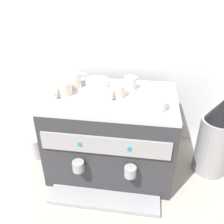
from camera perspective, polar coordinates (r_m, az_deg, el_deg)
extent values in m
plane|color=#9E998E|center=(1.46, 0.00, -12.11)|extent=(4.00, 4.00, 0.00)
cube|color=silver|center=(1.51, 1.95, 10.24)|extent=(2.80, 0.03, 0.94)
cube|color=#2D2D33|center=(1.32, 0.00, -5.19)|extent=(0.64, 0.44, 0.43)
cube|color=#B7B7BC|center=(1.21, 0.00, 3.50)|extent=(0.64, 0.44, 0.02)
cube|color=#939399|center=(1.09, -1.80, -7.94)|extent=(0.59, 0.01, 0.09)
cylinder|color=#1E7AB7|center=(1.10, -7.67, -7.56)|extent=(0.02, 0.01, 0.02)
cylinder|color=#1E7AB7|center=(1.07, 4.13, -8.70)|extent=(0.02, 0.01, 0.02)
cube|color=#939399|center=(1.26, -1.95, -19.88)|extent=(0.55, 0.12, 0.02)
cylinder|color=#939399|center=(1.17, -7.97, -12.53)|extent=(0.06, 0.06, 0.05)
cylinder|color=#939399|center=(1.13, 4.34, -13.86)|extent=(0.06, 0.06, 0.05)
cylinder|color=beige|center=(1.23, -11.40, 5.48)|extent=(0.08, 0.08, 0.07)
torus|color=beige|center=(1.19, -13.01, 4.54)|extent=(0.03, 0.05, 0.05)
cylinder|color=beige|center=(1.19, 1.26, 5.13)|extent=(0.08, 0.08, 0.06)
torus|color=beige|center=(1.15, 0.18, 4.24)|extent=(0.03, 0.05, 0.05)
cylinder|color=beige|center=(1.31, -8.97, 7.51)|extent=(0.08, 0.08, 0.08)
torus|color=beige|center=(1.33, -6.87, 8.00)|extent=(0.05, 0.05, 0.06)
cylinder|color=beige|center=(1.28, 4.35, 6.89)|extent=(0.06, 0.06, 0.06)
torus|color=beige|center=(1.31, 3.77, 7.61)|extent=(0.03, 0.05, 0.05)
cylinder|color=silver|center=(1.32, -3.49, 6.99)|extent=(0.13, 0.13, 0.03)
cylinder|color=silver|center=(1.33, -3.48, 6.52)|extent=(0.07, 0.07, 0.01)
cylinder|color=silver|center=(1.10, 9.86, 1.94)|extent=(0.12, 0.12, 0.04)
cylinder|color=silver|center=(1.11, 9.79, 1.18)|extent=(0.07, 0.07, 0.01)
cylinder|color=#939399|center=(1.43, 22.82, -7.39)|extent=(0.18, 0.18, 0.33)
cone|color=black|center=(1.32, 24.73, 0.52)|extent=(0.16, 0.16, 0.12)
cylinder|color=#B7B7BC|center=(1.55, -17.48, -7.84)|extent=(0.10, 0.10, 0.13)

